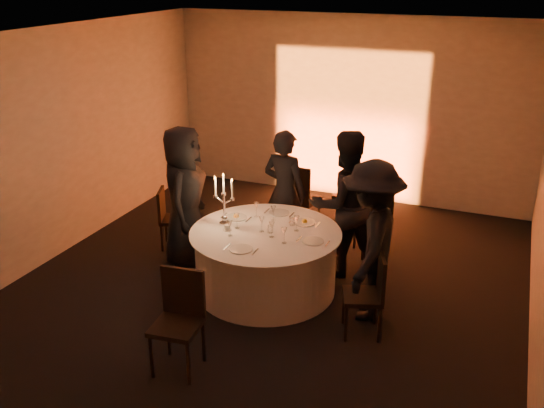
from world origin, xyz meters
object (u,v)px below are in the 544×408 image
at_px(chair_left, 169,215).
at_px(guest_back_left, 285,192).
at_px(coffee_cup, 227,228).
at_px(guest_left, 184,196).
at_px(banquet_table, 266,261).
at_px(candelabra, 224,206).
at_px(chair_back_right, 375,219).
at_px(guest_right, 371,241).
at_px(chair_back_left, 298,195).
at_px(chair_front, 180,314).
at_px(guest_back_right, 344,204).
at_px(chair_right, 370,290).

bearing_deg(chair_left, guest_back_left, -93.37).
bearing_deg(coffee_cup, guest_left, 151.31).
height_order(banquet_table, guest_back_left, guest_back_left).
bearing_deg(candelabra, chair_back_right, 42.04).
distance_m(guest_right, coffee_cup, 1.72).
height_order(chair_back_left, chair_back_right, chair_back_left).
xyz_separation_m(chair_back_right, candelabra, (-1.54, -1.39, 0.46)).
height_order(guest_back_left, guest_right, guest_right).
relative_size(chair_back_left, chair_back_right, 1.13).
relative_size(chair_back_right, candelabra, 1.45).
distance_m(chair_front, candelabra, 1.80).
xyz_separation_m(banquet_table, guest_back_right, (0.71, 0.81, 0.55)).
relative_size(guest_right, coffee_cup, 16.56).
bearing_deg(candelabra, guest_back_right, 31.91).
bearing_deg(chair_right, candelabra, -123.65).
relative_size(guest_left, guest_back_right, 0.98).
relative_size(guest_right, candelabra, 2.77).
bearing_deg(guest_right, chair_back_right, -172.72).
distance_m(banquet_table, chair_back_right, 1.73).
bearing_deg(guest_back_left, chair_back_left, -79.26).
relative_size(guest_left, coffee_cup, 16.76).
bearing_deg(guest_back_right, guest_right, 80.76).
relative_size(guest_left, candelabra, 2.80).
bearing_deg(chair_right, chair_front, -71.74).
bearing_deg(guest_back_right, coffee_cup, -2.40).
height_order(banquet_table, chair_back_right, chair_back_right).
distance_m(coffee_cup, candelabra, 0.27).
relative_size(chair_front, guest_back_right, 0.54).
height_order(banquet_table, guest_back_right, guest_back_right).
distance_m(chair_back_right, chair_right, 1.90).
height_order(guest_back_left, guest_back_right, guest_back_right).
height_order(guest_back_left, candelabra, guest_back_left).
bearing_deg(guest_left, chair_front, -166.58).
xyz_separation_m(guest_back_left, candelabra, (-0.36, -1.08, 0.14)).
bearing_deg(chair_back_right, banquet_table, 22.52).
bearing_deg(chair_left, guest_right, -124.32).
xyz_separation_m(chair_back_right, chair_right, (0.39, -1.86, -0.02)).
bearing_deg(chair_front, guest_left, 112.28).
distance_m(chair_left, candelabra, 1.40).
bearing_deg(chair_back_left, chair_back_right, 172.86).
bearing_deg(guest_left, guest_back_left, -70.02).
relative_size(banquet_table, chair_right, 1.94).
height_order(guest_left, candelabra, guest_left).
xyz_separation_m(chair_left, candelabra, (1.16, -0.59, 0.53)).
bearing_deg(chair_back_left, coffee_cup, 88.30).
height_order(chair_front, guest_back_right, guest_back_right).
distance_m(chair_left, guest_right, 3.09).
relative_size(chair_left, chair_right, 0.92).
xyz_separation_m(guest_right, candelabra, (-1.83, 0.11, 0.09)).
xyz_separation_m(chair_back_left, chair_front, (0.00, -3.37, -0.04)).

